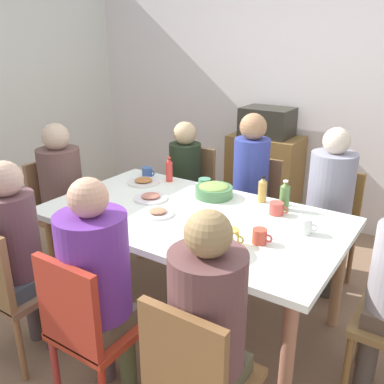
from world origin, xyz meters
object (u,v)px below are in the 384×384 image
chair_4 (329,223)px  plate_5 (89,215)px  cup_6 (277,208)px  bottle_1 (169,170)px  chair_1 (253,205)px  chair_2 (8,286)px  person_6 (184,175)px  person_7 (208,323)px  cup_5 (205,184)px  person_5 (97,275)px  side_cabinet (264,179)px  plate_4 (158,213)px  bowl_0 (217,244)px  chair_7 (196,381)px  cup_3 (305,226)px  plate_3 (151,197)px  microwave (267,122)px  plate_2 (144,182)px  cup_2 (231,237)px  person_1 (250,180)px  person_0 (62,183)px  bowl_1 (214,190)px  cup_4 (260,236)px  bottle_0 (285,196)px  dining_table (192,225)px  chair_6 (190,191)px  plate_1 (210,224)px  cup_1 (92,202)px  person_2 (17,246)px  person_4 (330,197)px  chair_0 (58,207)px  cup_0 (147,172)px

chair_4 → plate_5: chair_4 is taller
cup_6 → bottle_1: size_ratio=0.64×
chair_1 → chair_2: 1.95m
person_6 → bottle_1: size_ratio=5.91×
person_7 → cup_5: bearing=122.4°
person_5 → side_cabinet: bearing=96.2°
plate_4 → plate_5: same height
bowl_0 → plate_4: bearing=158.3°
chair_4 → chair_7: size_ratio=1.00×
plate_5 → side_cabinet: side_cabinet is taller
cup_3 → plate_3: bearing=-176.4°
chair_4 → plate_4: size_ratio=4.44×
bowl_0 → microwave: 2.24m
plate_2 → side_cabinet: side_cabinet is taller
cup_5 → side_cabinet: 1.41m
cup_2 → cup_3: cup_3 is taller
person_1 → person_0: bearing=-146.0°
bowl_0 → bottle_1: bottle_1 is taller
bowl_1 → cup_4: bearing=-39.5°
chair_4 → bottle_0: 0.66m
person_1 → person_6: 0.63m
chair_1 → bottle_1: (-0.50, -0.49, 0.35)m
dining_table → plate_2: size_ratio=7.69×
chair_6 → bottle_0: size_ratio=4.49×
person_0 → bowl_0: size_ratio=5.78×
plate_4 → bottle_0: bearing=39.6°
person_1 → plate_3: person_1 is taller
plate_5 → cup_3: size_ratio=2.10×
dining_table → side_cabinet: size_ratio=2.10×
person_6 → plate_3: bearing=-72.1°
plate_1 → cup_1: size_ratio=1.83×
bottle_0 → bottle_1: 0.96m
chair_1 → plate_2: (-0.64, -0.63, 0.27)m
cup_1 → person_5: bearing=-42.8°
person_2 → cup_1: bearing=89.1°
bowl_1 → plate_4: bearing=-105.9°
cup_4 → side_cabinet: bearing=113.2°
plate_1 → dining_table: bearing=154.3°
person_4 → bowl_1: (-0.67, -0.49, 0.07)m
person_5 → chair_7: size_ratio=1.39×
bowl_1 → cup_2: (0.45, -0.58, -0.00)m
dining_table → cup_4: cup_4 is taller
cup_5 → chair_0: bearing=-160.0°
person_5 → cup_3: 1.19m
person_0 → side_cabinet: 2.03m
chair_7 → chair_1: bearing=108.8°
person_4 → plate_4: (-0.81, -0.96, 0.03)m
person_4 → cup_0: bearing=-163.4°
microwave → bottle_1: bearing=-99.2°
cup_0 → bottle_1: (0.21, 0.00, 0.05)m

